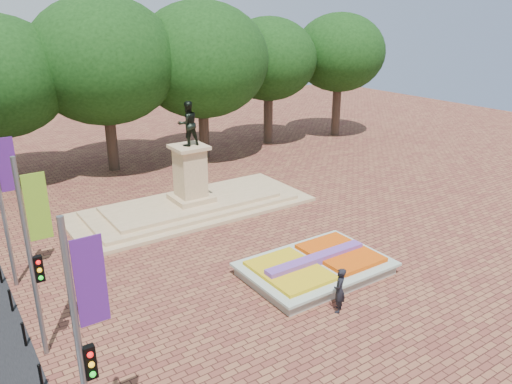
{
  "coord_description": "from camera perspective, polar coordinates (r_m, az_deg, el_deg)",
  "views": [
    {
      "loc": [
        -12.2,
        -16.77,
        11.04
      ],
      "look_at": [
        1.45,
        3.37,
        2.2
      ],
      "focal_mm": 35.0,
      "sensor_mm": 36.0,
      "label": 1
    }
  ],
  "objects": [
    {
      "name": "ground",
      "position": [
        23.49,
        1.7,
        -8.07
      ],
      "size": [
        90.0,
        90.0,
        0.0
      ],
      "primitive_type": "plane",
      "color": "brown",
      "rests_on": "ground"
    },
    {
      "name": "tree_row_back",
      "position": [
        37.94,
        -11.66,
        12.96
      ],
      "size": [
        44.8,
        8.8,
        10.43
      ],
      "color": "#38261E",
      "rests_on": "ground"
    },
    {
      "name": "banner_poles",
      "position": [
        17.17,
        -23.92,
        -6.53
      ],
      "size": [
        0.88,
        11.17,
        7.0
      ],
      "color": "slate",
      "rests_on": "ground"
    },
    {
      "name": "flower_bed",
      "position": [
        22.51,
        6.87,
        -8.46
      ],
      "size": [
        6.3,
        4.3,
        0.91
      ],
      "color": "gray",
      "rests_on": "ground"
    },
    {
      "name": "bollard_row",
      "position": [
        18.6,
        -24.25,
        -16.48
      ],
      "size": [
        0.12,
        13.12,
        0.98
      ],
      "color": "black",
      "rests_on": "ground"
    },
    {
      "name": "monument",
      "position": [
        29.42,
        -7.41,
        -0.4
      ],
      "size": [
        14.0,
        6.0,
        6.4
      ],
      "color": "tan",
      "rests_on": "ground"
    },
    {
      "name": "pedestrian",
      "position": [
        19.83,
        9.51,
        -11.01
      ],
      "size": [
        0.79,
        0.77,
        1.84
      ],
      "primitive_type": "imported",
      "rotation": [
        0.0,
        0.0,
        3.86
      ],
      "color": "black",
      "rests_on": "ground"
    }
  ]
}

